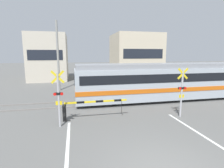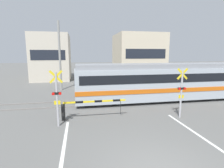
% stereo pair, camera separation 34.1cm
% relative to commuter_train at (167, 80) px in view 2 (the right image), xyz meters
% --- Properties ---
extents(rail_track_near, '(50.00, 0.10, 0.08)m').
position_rel_commuter_train_xyz_m(rail_track_near, '(-4.81, -0.72, -1.59)').
color(rail_track_near, gray).
rests_on(rail_track_near, ground_plane).
extents(rail_track_far, '(50.00, 0.10, 0.08)m').
position_rel_commuter_train_xyz_m(rail_track_far, '(-4.81, 0.72, -1.59)').
color(rail_track_far, gray).
rests_on(rail_track_far, ground_plane).
extents(commuter_train, '(15.06, 2.85, 3.03)m').
position_rel_commuter_train_xyz_m(commuter_train, '(0.00, 0.00, 0.00)').
color(commuter_train, '#ADB7C1').
rests_on(commuter_train, ground_plane).
extents(crossing_barrier_near, '(3.76, 0.20, 1.10)m').
position_rel_commuter_train_xyz_m(crossing_barrier_near, '(-7.13, -3.31, -0.85)').
color(crossing_barrier_near, black).
rests_on(crossing_barrier_near, ground_plane).
extents(crossing_barrier_far, '(3.76, 0.20, 1.10)m').
position_rel_commuter_train_xyz_m(crossing_barrier_far, '(-2.50, 3.32, -0.85)').
color(crossing_barrier_far, black).
rests_on(crossing_barrier_far, ground_plane).
extents(crossing_signal_left, '(0.68, 0.15, 2.99)m').
position_rel_commuter_train_xyz_m(crossing_signal_left, '(-8.35, -4.08, 0.02)').
color(crossing_signal_left, '#B2B2B7').
rests_on(crossing_signal_left, ground_plane).
extents(crossing_signal_right, '(0.68, 0.15, 2.99)m').
position_rel_commuter_train_xyz_m(crossing_signal_right, '(-1.27, -4.08, 0.02)').
color(crossing_signal_right, '#B2B2B7').
rests_on(crossing_signal_right, ground_plane).
extents(building_left_of_street, '(5.27, 7.09, 6.69)m').
position_rel_commuter_train_xyz_m(building_left_of_street, '(-11.13, 14.84, 1.72)').
color(building_left_of_street, beige).
rests_on(building_left_of_street, ground_plane).
extents(building_right_of_street, '(7.33, 7.09, 7.01)m').
position_rel_commuter_train_xyz_m(building_right_of_street, '(2.54, 14.84, 1.88)').
color(building_right_of_street, beige).
rests_on(building_right_of_street, ground_plane).
extents(utility_pole_streetside, '(0.22, 0.22, 7.14)m').
position_rel_commuter_train_xyz_m(utility_pole_streetside, '(-9.10, 5.82, 1.95)').
color(utility_pole_streetside, gray).
rests_on(utility_pole_streetside, ground_plane).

